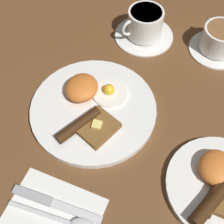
# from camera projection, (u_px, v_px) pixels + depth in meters

# --- Properties ---
(ground_plane) EXTENTS (3.00, 3.00, 0.00)m
(ground_plane) POSITION_uv_depth(u_px,v_px,m) (94.00, 111.00, 0.71)
(ground_plane) COLOR brown
(breakfast_plate_near) EXTENTS (0.28, 0.28, 0.05)m
(breakfast_plate_near) POSITION_uv_depth(u_px,v_px,m) (92.00, 107.00, 0.70)
(breakfast_plate_near) COLOR white
(breakfast_plate_near) RESTS_ON ground_plane
(breakfast_plate_far) EXTENTS (0.21, 0.21, 0.05)m
(breakfast_plate_far) POSITION_uv_depth(u_px,v_px,m) (222.00, 186.00, 0.59)
(breakfast_plate_far) COLOR white
(breakfast_plate_far) RESTS_ON ground_plane
(teacup_near) EXTENTS (0.16, 0.16, 0.08)m
(teacup_near) POSITION_uv_depth(u_px,v_px,m) (145.00, 26.00, 0.81)
(teacup_near) COLOR white
(teacup_near) RESTS_ON ground_plane
(teacup_far) EXTENTS (0.14, 0.14, 0.07)m
(teacup_far) POSITION_uv_depth(u_px,v_px,m) (219.00, 41.00, 0.79)
(teacup_far) COLOR white
(teacup_far) RESTS_ON ground_plane
(napkin) EXTENTS (0.13, 0.18, 0.01)m
(napkin) POSITION_uv_depth(u_px,v_px,m) (54.00, 211.00, 0.58)
(napkin) COLOR white
(napkin) RESTS_ON ground_plane
(knife) EXTENTS (0.02, 0.18, 0.01)m
(knife) POSITION_uv_depth(u_px,v_px,m) (51.00, 203.00, 0.58)
(knife) COLOR silver
(knife) RESTS_ON napkin
(spoon) EXTENTS (0.03, 0.17, 0.01)m
(spoon) POSITION_uv_depth(u_px,v_px,m) (73.00, 224.00, 0.56)
(spoon) COLOR silver
(spoon) RESTS_ON napkin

